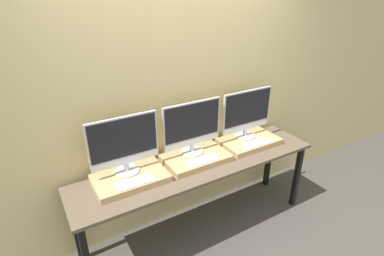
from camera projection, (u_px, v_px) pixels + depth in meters
name	position (u px, v px, depth m)	size (l,w,h in m)	color
ground_plane	(214.00, 246.00, 2.87)	(12.00, 12.00, 0.00)	#423D38
wall_back	(181.00, 99.00, 2.80)	(8.00, 0.04, 2.60)	#DBC684
workbench	(200.00, 171.00, 2.79)	(2.37, 0.56, 0.78)	brown
wooden_riser_left	(130.00, 178.00, 2.50)	(0.60, 0.38, 0.06)	tan
monitor_left	(124.00, 144.00, 2.43)	(0.58, 0.21, 0.50)	#B2B2B7
keyboard_left	(135.00, 182.00, 2.39)	(0.31, 0.12, 0.01)	silver
wooden_riser_center	(196.00, 158.00, 2.80)	(0.60, 0.38, 0.06)	tan
monitor_center	(192.00, 126.00, 2.72)	(0.58, 0.21, 0.50)	#B2B2B7
keyboard_center	(203.00, 160.00, 2.69)	(0.31, 0.12, 0.01)	silver
wooden_riser_right	(249.00, 141.00, 3.09)	(0.60, 0.38, 0.06)	tan
monitor_right	(247.00, 113.00, 3.02)	(0.58, 0.21, 0.50)	#B2B2B7
keyboard_right	(257.00, 143.00, 2.99)	(0.31, 0.12, 0.01)	silver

